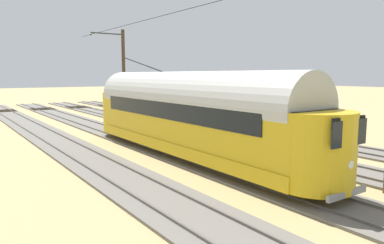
{
  "coord_description": "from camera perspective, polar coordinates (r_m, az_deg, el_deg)",
  "views": [
    {
      "loc": [
        12.16,
        14.94,
        4.14
      ],
      "look_at": [
        2.58,
        1.12,
        1.96
      ],
      "focal_mm": 34.22,
      "sensor_mm": 36.0,
      "label": 1
    }
  ],
  "objects": [
    {
      "name": "catenary_pole_foreground",
      "position": [
        30.99,
        -10.71,
        7.11
      ],
      "size": [
        2.9,
        0.28,
        7.79
      ],
      "color": "#423323",
      "rests_on": "ground"
    },
    {
      "name": "track_adjacent_siding",
      "position": [
        21.29,
        8.24,
        -3.76
      ],
      "size": [
        2.8,
        80.0,
        0.18
      ],
      "color": "#666059",
      "rests_on": "ground"
    },
    {
      "name": "track_streetcar_siding",
      "position": [
        24.33,
        15.56,
        -2.56
      ],
      "size": [
        2.8,
        80.0,
        0.18
      ],
      "color": "#666059",
      "rests_on": "ground"
    },
    {
      "name": "track_outer_siding",
      "position": [
        16.83,
        -13.53,
        -6.88
      ],
      "size": [
        2.8,
        80.0,
        0.18
      ],
      "color": "#666059",
      "rests_on": "ground"
    },
    {
      "name": "track_third_siding",
      "position": [
        18.71,
        -1.33,
        -5.23
      ],
      "size": [
        2.8,
        80.0,
        0.18
      ],
      "color": "#666059",
      "rests_on": "ground"
    },
    {
      "name": "ground_plane",
      "position": [
        19.7,
        4.34,
        -4.77
      ],
      "size": [
        220.0,
        220.0,
        0.0
      ],
      "primitive_type": "plane",
      "color": "tan"
    },
    {
      "name": "vintage_streetcar",
      "position": [
        18.15,
        -0.91,
        1.44
      ],
      "size": [
        2.65,
        17.83,
        5.06
      ],
      "color": "gold",
      "rests_on": "ground"
    },
    {
      "name": "overhead_wire_run",
      "position": [
        20.87,
        -5.49,
        15.92
      ],
      "size": [
        2.7,
        25.98,
        0.18
      ],
      "color": "black",
      "rests_on": "ground"
    }
  ]
}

